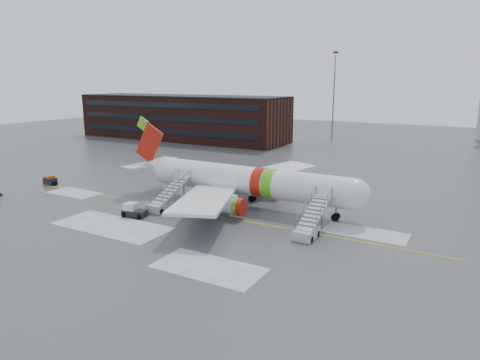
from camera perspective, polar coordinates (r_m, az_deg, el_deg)
The scene contains 8 objects.
ground at distance 55.15m, azimuth -4.83°, elevation -4.13°, with size 260.00×260.00×0.00m, color #494C4F.
airliner at distance 56.51m, azimuth 0.16°, elevation -0.07°, with size 35.03×32.97×11.18m.
airstair_fwd at distance 46.60m, azimuth 9.20°, elevation -6.15°, with size 2.05×7.70×3.48m.
airstair_aft at distance 56.14m, azimuth -10.07°, elevation -2.84°, with size 2.05×7.70×3.48m.
pushback_tug at distance 54.25m, azimuth -14.03°, elevation -3.97°, with size 3.15×2.61×1.66m.
baggage_tractor at distance 75.01m, azimuth -23.98°, elevation -0.11°, with size 2.85×1.50×1.45m.
terminal_building at distance 124.04m, azimuth -7.84°, elevation 8.32°, with size 62.00×16.11×12.30m.
light_mast_far_n at distance 127.20m, azimuth 12.42°, elevation 11.70°, with size 1.20×1.20×24.25m.
Camera 1 is at (29.86, -43.41, 16.30)m, focal length 32.00 mm.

